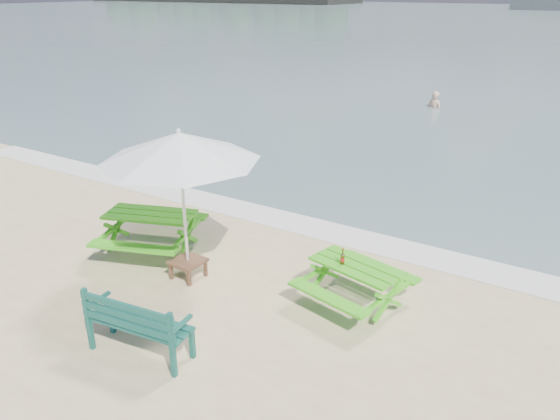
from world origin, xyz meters
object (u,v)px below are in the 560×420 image
Objects in this scene: patio_umbrella at (179,147)px; swimmer at (434,112)px; side_table at (188,268)px; picnic_table_left at (152,233)px; beer_bottle at (342,259)px; park_bench at (141,335)px; picnic_table_right at (355,285)px.

patio_umbrella reaches higher than swimmer.
side_table is 16.47m from swimmer.
beer_bottle is (3.83, 0.29, 0.39)m from picnic_table_left.
picnic_table_left is 3.17m from park_bench.
patio_umbrella is at bearing -86.91° from swimmer.
park_bench reaches higher than swimmer.
picnic_table_left is 1.23× the size of picnic_table_right.
side_table is 0.20× the size of patio_umbrella.
side_table is at bearing -164.32° from picnic_table_right.
patio_umbrella is (-0.86, 1.94, 2.06)m from park_bench.
park_bench is at bearing -125.25° from picnic_table_right.
side_table is 2.74m from beer_bottle.
picnic_table_right is (4.04, 0.37, -0.05)m from picnic_table_left.
beer_bottle is (2.58, 0.70, 0.59)m from side_table.
beer_bottle reaches higher than park_bench.
beer_bottle reaches higher than picnic_table_right.
picnic_table_left is 4.05m from picnic_table_right.
picnic_table_right is at bearing 54.75° from park_bench.
beer_bottle reaches higher than swimmer.
picnic_table_left reaches higher than picnic_table_right.
side_table is 2.17m from patio_umbrella.
side_table is at bearing -18.30° from picnic_table_left.
park_bench reaches higher than picnic_table_right.
park_bench is at bearing -123.07° from beer_bottle.
swimmer is (0.36, 16.03, -0.58)m from picnic_table_left.
patio_umbrella is (1.25, -0.41, 1.96)m from picnic_table_left.
picnic_table_right is at bearing 15.68° from side_table.
picnic_table_right is 16.09m from swimmer.
beer_bottle is at bearing 15.24° from patio_umbrella.
patio_umbrella is at bearing -164.76° from beer_bottle.
side_table is (-2.79, -0.78, -0.15)m from picnic_table_right.
park_bench is 18.47m from swimmer.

